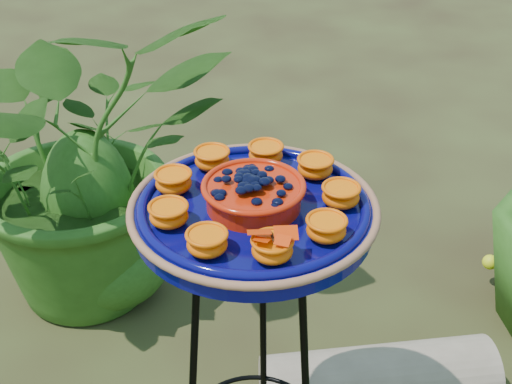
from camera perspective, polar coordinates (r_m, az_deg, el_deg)
tripod_stand at (r=1.41m, az=-0.17°, el=-13.04°), size 0.32×0.33×0.80m
feeder_dish at (r=1.19m, az=-0.20°, el=-1.19°), size 0.44×0.44×0.09m
driftwood_log at (r=1.91m, az=9.73°, el=-14.87°), size 0.62×0.30×0.20m
shrub_back_left at (r=2.13m, az=-13.76°, el=3.00°), size 1.09×1.04×0.95m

